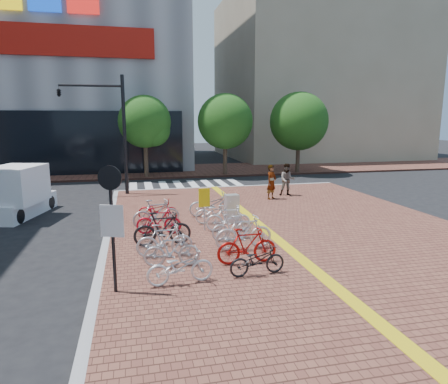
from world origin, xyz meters
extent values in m
plane|color=black|center=(0.00, 0.00, 0.00)|extent=(120.00, 120.00, 0.00)
cube|color=brown|center=(3.00, -5.00, 0.07)|extent=(14.00, 34.00, 0.15)
cube|color=gold|center=(2.00, -5.00, 0.16)|extent=(0.40, 34.00, 0.01)
cube|color=gray|center=(-4.00, -5.00, 0.08)|extent=(0.25, 34.00, 0.15)
cube|color=gray|center=(3.00, 12.00, 0.08)|extent=(14.00, 0.25, 0.15)
cube|color=brown|center=(0.00, 21.00, 0.07)|extent=(70.00, 8.00, 0.15)
cube|color=gray|center=(18.00, 32.00, 9.00)|extent=(20.00, 18.00, 18.00)
cube|color=silver|center=(-3.00, 14.00, 0.01)|extent=(0.50, 4.00, 0.01)
cube|color=silver|center=(-2.00, 14.00, 0.01)|extent=(0.50, 4.00, 0.01)
cube|color=silver|center=(-1.00, 14.00, 0.01)|extent=(0.50, 4.00, 0.01)
cube|color=silver|center=(0.00, 14.00, 0.01)|extent=(0.50, 4.00, 0.01)
cube|color=silver|center=(1.00, 14.00, 0.01)|extent=(0.50, 4.00, 0.01)
cube|color=silver|center=(2.00, 14.00, 0.01)|extent=(0.50, 4.00, 0.01)
cube|color=silver|center=(3.00, 14.00, 0.01)|extent=(0.50, 4.00, 0.01)
cube|color=silver|center=(4.00, 14.00, 0.01)|extent=(0.50, 4.00, 0.01)
cylinder|color=#38281E|center=(-2.00, 17.50, 1.45)|extent=(0.32, 0.32, 2.60)
sphere|color=#194714|center=(-2.00, 17.50, 4.20)|extent=(3.80, 3.80, 3.80)
sphere|color=#194714|center=(-1.40, 17.20, 3.60)|extent=(2.40, 2.40, 2.40)
cylinder|color=#38281E|center=(4.00, 17.50, 1.45)|extent=(0.32, 0.32, 2.60)
sphere|color=#194714|center=(4.00, 17.50, 4.20)|extent=(4.20, 4.20, 4.20)
sphere|color=#194714|center=(4.60, 17.20, 3.60)|extent=(2.40, 2.40, 2.40)
cylinder|color=#38281E|center=(10.00, 17.50, 1.45)|extent=(0.32, 0.32, 2.60)
sphere|color=#194714|center=(10.00, 17.50, 4.20)|extent=(4.60, 4.60, 4.60)
sphere|color=#194714|center=(10.60, 17.20, 3.60)|extent=(2.40, 2.40, 2.40)
imported|color=silver|center=(-1.86, -2.54, 0.61)|extent=(1.82, 0.80, 0.93)
imported|color=#B2B2B7|center=(-1.95, -1.25, 0.64)|extent=(1.67, 0.58, 0.98)
imported|color=silver|center=(-2.09, -0.34, 0.68)|extent=(1.76, 0.51, 1.06)
imported|color=black|center=(-2.06, 0.80, 0.74)|extent=(1.97, 0.63, 1.17)
imported|color=red|center=(-2.10, 2.21, 0.65)|extent=(1.73, 0.72, 1.01)
imported|color=#A7A7AB|center=(-2.12, 3.16, 0.72)|extent=(1.97, 0.91, 1.14)
imported|color=#AA0C15|center=(-2.00, 4.34, 0.59)|extent=(1.78, 0.92, 0.89)
imported|color=black|center=(0.29, -2.41, 0.57)|extent=(1.67, 0.73, 0.85)
imported|color=#A50F0B|center=(0.25, -1.50, 0.70)|extent=(1.83, 0.53, 1.10)
imported|color=silver|center=(0.51, -0.23, 0.73)|extent=(1.97, 0.66, 1.17)
imported|color=#BCBCC1|center=(0.41, 0.93, 0.62)|extent=(1.63, 0.75, 0.95)
imported|color=silver|center=(0.51, 1.97, 0.67)|extent=(1.78, 0.71, 1.04)
imported|color=silver|center=(0.36, 3.22, 0.63)|extent=(1.87, 0.74, 0.97)
imported|color=#B7B7BC|center=(0.38, 4.57, 0.68)|extent=(2.03, 0.77, 1.06)
imported|color=gray|center=(4.25, 7.57, 1.07)|extent=(0.80, 0.74, 1.84)
imported|color=#505665|center=(5.44, 8.30, 1.05)|extent=(1.03, 0.89, 1.80)
cube|color=silver|center=(0.95, 3.19, 0.75)|extent=(0.58, 0.45, 1.19)
cylinder|color=#B7B7BC|center=(-0.34, 2.33, 0.96)|extent=(0.07, 0.07, 1.61)
cube|color=yellow|center=(-0.34, 2.29, 1.45)|extent=(0.45, 0.14, 0.72)
cylinder|color=black|center=(-3.50, -2.67, 1.73)|extent=(0.11, 0.11, 3.16)
cylinder|color=black|center=(-3.50, -2.73, 3.04)|extent=(0.57, 0.24, 0.59)
cube|color=silver|center=(-3.50, -2.73, 1.99)|extent=(0.56, 0.24, 0.79)
cylinder|color=black|center=(-3.34, 10.91, 3.47)|extent=(0.20, 0.20, 6.63)
cylinder|color=black|center=(-5.00, 10.91, 6.18)|extent=(3.32, 0.13, 0.13)
imported|color=black|center=(-6.66, 10.91, 5.84)|extent=(0.29, 1.37, 0.55)
cube|color=white|center=(-8.17, 7.23, 0.41)|extent=(2.71, 4.40, 0.82)
cube|color=white|center=(-7.87, 8.37, 1.41)|extent=(2.11, 2.11, 1.18)
cube|color=white|center=(-8.35, 6.52, 1.55)|extent=(2.40, 2.93, 1.64)
cylinder|color=black|center=(-8.55, 8.83, 0.32)|extent=(0.35, 0.67, 0.64)
cylinder|color=black|center=(-7.05, 8.44, 0.32)|extent=(0.35, 0.67, 0.64)
cylinder|color=black|center=(-7.79, 5.62, 0.32)|extent=(0.35, 0.67, 0.64)
camera|label=1|loc=(-2.95, -12.41, 4.42)|focal=32.00mm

